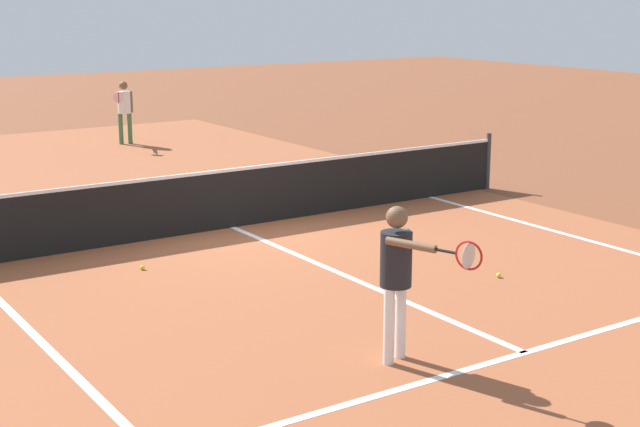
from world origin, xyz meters
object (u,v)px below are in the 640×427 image
(player_far, at_px, (124,106))
(player_near, at_px, (398,267))
(tennis_ball_near_net, at_px, (142,268))
(net, at_px, (232,197))
(tennis_ball_mid_court, at_px, (499,275))

(player_far, bearing_deg, player_near, -101.72)
(player_far, bearing_deg, tennis_ball_near_net, -110.90)
(net, relative_size, tennis_ball_near_net, 168.91)
(player_far, height_order, tennis_ball_mid_court, player_far)
(player_near, height_order, player_far, player_near)
(net, xyz_separation_m, player_far, (1.81, 8.94, 0.47))
(net, distance_m, player_far, 9.13)
(tennis_ball_near_net, relative_size, tennis_ball_mid_court, 1.00)
(player_near, relative_size, player_far, 1.04)
(tennis_ball_near_net, bearing_deg, net, 33.23)
(player_near, xyz_separation_m, tennis_ball_mid_court, (2.89, 1.51, -0.97))
(net, xyz_separation_m, tennis_ball_near_net, (-2.14, -1.40, -0.46))
(net, bearing_deg, player_near, -102.15)
(player_near, bearing_deg, net, 77.85)
(net, xyz_separation_m, player_near, (-1.26, -5.83, 0.51))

